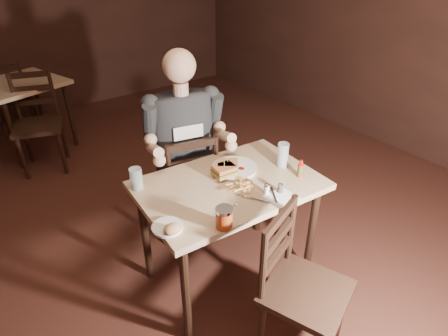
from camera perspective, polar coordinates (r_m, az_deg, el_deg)
room_shell at (r=2.11m, az=-11.64°, el=13.77°), size 7.00×7.00×7.00m
main_table at (r=2.30m, az=0.76°, el=-4.23°), size 1.13×0.80×0.77m
bg_table at (r=4.56m, az=-28.73°, el=10.32°), size 0.99×0.99×0.77m
chair_far at (r=2.83m, az=-5.80°, el=-2.47°), size 0.51×0.54×0.90m
chair_near at (r=2.10m, az=12.54°, el=-17.98°), size 0.54×0.56×0.89m
bg_chair_far at (r=5.15m, az=-29.30°, el=9.30°), size 0.51×0.54×0.87m
bg_chair_near at (r=4.11m, az=-26.46°, el=5.83°), size 0.58×0.60×0.95m
diner at (r=2.54m, az=-6.03°, el=6.57°), size 0.66×0.57×0.99m
dinner_plate at (r=2.37m, az=1.57°, el=-0.10°), size 0.30×0.30×0.02m
sandwich_left at (r=2.31m, az=0.55°, el=0.77°), size 0.16×0.16×0.10m
sandwich_right at (r=2.27m, az=0.04°, el=0.15°), size 0.14×0.12×0.11m
fries_pile at (r=2.17m, az=2.38°, el=-2.55°), size 0.24×0.18×0.04m
ketchup_dollop at (r=2.35m, az=2.65°, el=-0.08°), size 0.04×0.04×0.01m
glass_left at (r=2.22m, az=-13.21°, el=-1.58°), size 0.08×0.08×0.13m
glass_right at (r=2.41m, az=8.95°, el=1.97°), size 0.08×0.08×0.16m
hot_sauce at (r=2.33m, az=11.59°, el=-0.08°), size 0.04×0.04×0.12m
salt_shaker at (r=2.15m, az=6.50°, el=-3.21°), size 0.04×0.04×0.06m
pepper_shaker at (r=2.17m, az=8.54°, el=-3.07°), size 0.03×0.03×0.06m
syrup_dispenser at (r=1.88m, az=0.03°, el=-7.59°), size 0.10×0.10×0.12m
napkin at (r=2.15m, az=8.68°, el=-4.41°), size 0.16×0.15×0.00m
knife at (r=2.11m, az=4.46°, el=-4.68°), size 0.10×0.18×0.00m
fork at (r=2.15m, az=7.60°, el=-4.06°), size 0.09×0.14×0.00m
side_plate at (r=1.93m, az=-8.62°, el=-8.99°), size 0.17×0.17×0.01m
bread_roll at (r=1.86m, az=-7.95°, el=-9.19°), size 0.09×0.08×0.05m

